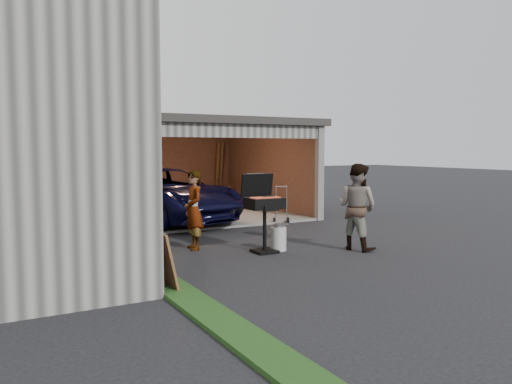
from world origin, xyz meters
TOP-DOWN VIEW (x-y plane):
  - ground at (0.00, 0.00)m, footprint 80.00×80.00m
  - groundcover_strip at (-2.25, -1.00)m, footprint 0.50×8.00m
  - garage at (0.76, 6.79)m, footprint 6.80×6.30m
  - minivan at (-0.14, 5.36)m, footprint 3.65×5.66m
  - woman at (-0.84, 1.45)m, footprint 0.43×0.62m
  - man at (2.06, -0.20)m, footprint 0.89×1.01m
  - bbq_grill at (0.25, 0.49)m, footprint 0.70×0.62m
  - propane_tank at (0.60, 0.48)m, footprint 0.35×0.35m
  - plywood_panel at (-2.34, -1.04)m, footprint 0.22×0.79m
  - hand_truck at (2.56, 3.47)m, footprint 0.48×0.44m

SIDE VIEW (x-z plane):
  - ground at x=0.00m, z-range 0.00..0.00m
  - groundcover_strip at x=-2.25m, z-range 0.00..0.06m
  - hand_truck at x=2.56m, z-range -0.33..0.73m
  - propane_tank at x=0.60m, z-range 0.00..0.48m
  - plywood_panel at x=-2.34m, z-range 0.00..0.87m
  - minivan at x=-0.14m, z-range 0.00..1.45m
  - woman at x=-0.84m, z-range 0.00..1.62m
  - man at x=2.06m, z-range 0.00..1.76m
  - bbq_grill at x=0.25m, z-range 0.15..1.71m
  - garage at x=0.76m, z-range 0.42..3.32m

